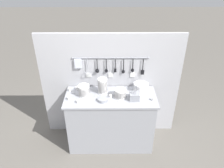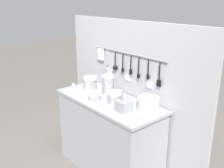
% 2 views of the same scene
% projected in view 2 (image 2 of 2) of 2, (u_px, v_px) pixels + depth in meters
% --- Properties ---
extents(counter, '(1.29, 0.54, 0.88)m').
position_uv_depth(counter, '(109.00, 136.00, 2.95)').
color(counter, '#9EA0A8').
rests_on(counter, ground).
extents(back_wall, '(2.09, 0.11, 1.69)m').
position_uv_depth(back_wall, '(129.00, 95.00, 3.00)').
color(back_wall, '#B2B2B7').
rests_on(back_wall, ground).
extents(bowl_stack_short_front, '(0.13, 0.13, 0.23)m').
position_uv_depth(bowl_stack_short_front, '(108.00, 85.00, 2.91)').
color(bowl_stack_short_front, white).
rests_on(bowl_stack_short_front, counter).
extents(bowl_stack_back_corner, '(0.16, 0.16, 0.16)m').
position_uv_depth(bowl_stack_back_corner, '(90.00, 83.00, 3.07)').
color(bowl_stack_back_corner, white).
rests_on(bowl_stack_back_corner, counter).
extents(bowl_stack_nested_right, '(0.16, 0.16, 0.13)m').
position_uv_depth(bowl_stack_nested_right, '(115.00, 98.00, 2.68)').
color(bowl_stack_nested_right, white).
rests_on(bowl_stack_nested_right, counter).
extents(plate_stack, '(0.21, 0.21, 0.12)m').
position_uv_depth(plate_stack, '(148.00, 103.00, 2.56)').
color(plate_stack, white).
rests_on(plate_stack, counter).
extents(steel_mixing_bowl, '(0.14, 0.14, 0.04)m').
position_uv_depth(steel_mixing_bowl, '(95.00, 97.00, 2.82)').
color(steel_mixing_bowl, '#93969E').
rests_on(steel_mixing_bowl, counter).
extents(cutlery_caddy, '(0.13, 0.13, 0.25)m').
position_uv_depth(cutlery_caddy, '(124.00, 106.00, 2.52)').
color(cutlery_caddy, '#93969E').
rests_on(cutlery_caddy, counter).
extents(cup_mid_row, '(0.04, 0.04, 0.05)m').
position_uv_depth(cup_mid_row, '(107.00, 98.00, 2.79)').
color(cup_mid_row, white).
rests_on(cup_mid_row, counter).
extents(cup_beside_plates, '(0.04, 0.04, 0.05)m').
position_uv_depth(cup_beside_plates, '(74.00, 90.00, 3.03)').
color(cup_beside_plates, white).
rests_on(cup_beside_plates, counter).
extents(cup_centre, '(0.04, 0.04, 0.05)m').
position_uv_depth(cup_centre, '(95.00, 83.00, 3.28)').
color(cup_centre, white).
rests_on(cup_centre, counter).
extents(cup_back_right, '(0.04, 0.04, 0.05)m').
position_uv_depth(cup_back_right, '(100.00, 86.00, 3.17)').
color(cup_back_right, white).
rests_on(cup_back_right, counter).
extents(cup_back_left, '(0.04, 0.04, 0.05)m').
position_uv_depth(cup_back_left, '(87.00, 82.00, 3.33)').
color(cup_back_left, white).
rests_on(cup_back_left, counter).
extents(cup_edge_near, '(0.04, 0.04, 0.05)m').
position_uv_depth(cup_edge_near, '(141.00, 118.00, 2.32)').
color(cup_edge_near, white).
rests_on(cup_edge_near, counter).
extents(cup_by_caddy, '(0.04, 0.04, 0.05)m').
position_uv_depth(cup_by_caddy, '(73.00, 86.00, 3.18)').
color(cup_by_caddy, white).
rests_on(cup_by_caddy, counter).
extents(cup_edge_far, '(0.04, 0.04, 0.05)m').
position_uv_depth(cup_edge_far, '(128.00, 101.00, 2.71)').
color(cup_edge_far, white).
rests_on(cup_edge_far, counter).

